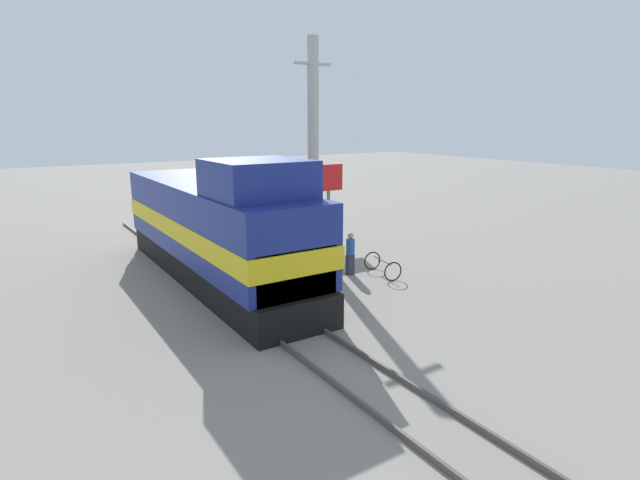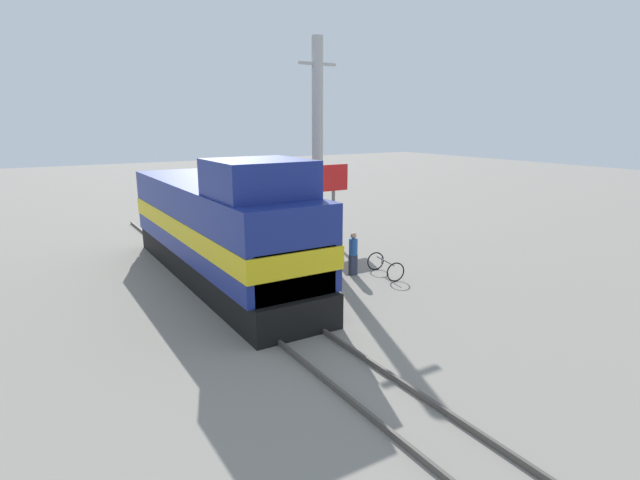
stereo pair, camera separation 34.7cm
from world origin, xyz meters
name	(u,v)px [view 1 (the left image)]	position (x,y,z in m)	size (l,w,h in m)	color
ground_plane	(238,294)	(0.00, 0.00, 0.00)	(120.00, 120.00, 0.00)	gray
rail_near	(219,296)	(-0.72, 0.00, 0.07)	(0.08, 29.66, 0.15)	#4C4742
rail_far	(256,288)	(0.72, 0.00, 0.07)	(0.08, 29.66, 0.15)	#4C4742
locomotive	(218,230)	(0.00, 1.65, 2.02)	(3.06, 13.11, 4.83)	black
utility_pole	(313,148)	(5.28, 3.34, 4.77)	(1.80, 0.49, 9.46)	#B2B2AD
vendor_umbrella	(300,221)	(3.73, 1.95, 1.90)	(2.39, 2.39, 2.18)	#4C4C4C
billboard_sign	(328,185)	(7.10, 4.82, 2.88)	(1.63, 0.12, 3.88)	#595959
shrub_cluster	(311,258)	(3.97, 1.49, 0.36)	(0.72, 0.72, 0.72)	#2D722D
person_bystander	(350,252)	(4.70, -0.31, 0.93)	(0.34, 0.34, 1.72)	#2D3347
bicycle	(382,266)	(5.71, -1.07, 0.39)	(1.05, 1.79, 0.76)	black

